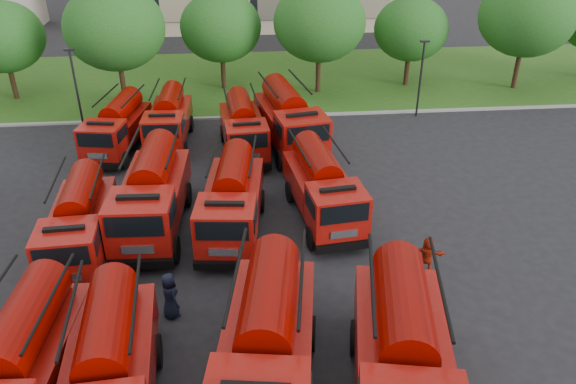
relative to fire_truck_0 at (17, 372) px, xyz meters
name	(u,v)px	position (x,y,z in m)	size (l,w,h in m)	color
ground	(245,286)	(6.61, 5.40, -1.66)	(140.00, 140.00, 0.00)	black
lawn	(237,80)	(6.61, 31.40, -1.60)	(70.00, 16.00, 0.12)	#244E14
curb	(239,117)	(6.61, 23.30, -1.59)	(70.00, 0.30, 0.14)	gray
tree_1	(2,37)	(-9.39, 28.40, 2.89)	(5.71, 5.71, 6.98)	#382314
tree_2	(115,27)	(-1.39, 26.90, 3.70)	(6.72, 6.72, 8.22)	#382314
tree_3	(221,27)	(5.61, 29.40, 3.03)	(5.88, 5.88, 7.19)	#382314
tree_4	(320,22)	(12.61, 27.90, 3.56)	(6.55, 6.55, 8.01)	#382314
tree_5	(411,29)	(19.61, 28.90, 2.69)	(5.46, 5.46, 6.68)	#382314
tree_6	(527,15)	(27.61, 27.40, 3.83)	(6.89, 6.89, 8.42)	#382314
lamp_post_0	(76,84)	(-3.39, 22.60, 1.24)	(0.60, 0.25, 5.11)	black
lamp_post_1	(421,74)	(18.61, 22.60, 1.24)	(0.60, 0.25, 5.11)	black
fire_truck_0	(17,372)	(0.00, 0.00, 0.00)	(2.99, 7.37, 3.29)	black
fire_truck_1	(108,374)	(2.61, -0.30, -0.02)	(3.06, 7.33, 3.26)	black
fire_truck_2	(266,349)	(7.16, 0.10, 0.14)	(3.84, 8.18, 3.58)	black
fire_truck_3	(403,359)	(11.10, -0.67, 0.15)	(4.14, 8.25, 3.59)	black
fire_truck_4	(79,222)	(-0.16, 8.29, -0.12)	(2.79, 6.84, 3.05)	black
fire_truck_5	(152,194)	(2.63, 10.11, 0.08)	(3.07, 7.72, 3.46)	black
fire_truck_6	(232,200)	(6.18, 9.48, -0.05)	(3.18, 7.25, 3.20)	black
fire_truck_7	(322,187)	(10.34, 10.28, -0.07)	(3.23, 7.16, 3.15)	black
fire_truck_8	(117,127)	(-0.41, 18.84, -0.17)	(3.34, 6.79, 2.96)	black
fire_truck_9	(169,119)	(2.45, 19.78, -0.17)	(2.56, 6.57, 2.96)	black
fire_truck_10	(243,127)	(6.85, 17.99, -0.14)	(2.86, 6.81, 3.02)	black
fire_truck_11	(289,119)	(9.56, 18.30, 0.12)	(3.98, 8.10, 3.53)	black
firefighter_2	(421,337)	(12.67, 1.98, -1.66)	(1.12, 0.64, 1.91)	#991E0B
firefighter_4	(172,316)	(3.89, 3.92, -1.66)	(0.91, 0.59, 1.86)	black
firefighter_5	(425,270)	(13.96, 5.74, -1.66)	(1.46, 0.63, 1.57)	#991E0B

